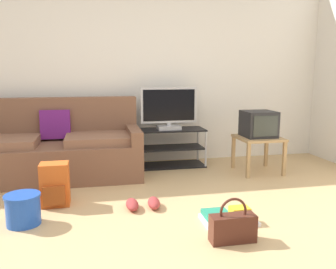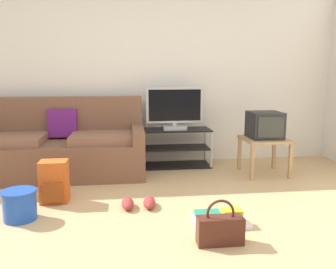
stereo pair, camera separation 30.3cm
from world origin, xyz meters
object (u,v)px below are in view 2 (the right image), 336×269
(floor_tray, at_px, (220,219))
(flat_tv, at_px, (175,109))
(sneakers_pair, at_px, (139,203))
(crt_tv, at_px, (265,125))
(backpack, at_px, (54,182))
(tv_stand, at_px, (174,148))
(handbag, at_px, (220,229))
(side_table, at_px, (264,144))
(couch, at_px, (60,148))
(cleaning_bucket, at_px, (20,204))

(floor_tray, bearing_deg, flat_tv, 93.87)
(flat_tv, bearing_deg, sneakers_pair, -110.93)
(crt_tv, xyz_separation_m, sneakers_pair, (-1.61, -0.96, -0.58))
(backpack, relative_size, floor_tray, 0.91)
(tv_stand, xyz_separation_m, handbag, (0.03, -2.25, -0.14))
(crt_tv, height_order, sneakers_pair, crt_tv)
(handbag, bearing_deg, crt_tv, 59.45)
(side_table, bearing_deg, tv_stand, 154.38)
(tv_stand, relative_size, sneakers_pair, 2.92)
(couch, xyz_separation_m, handbag, (1.50, -2.04, -0.22))
(tv_stand, bearing_deg, couch, -172.06)
(cleaning_bucket, distance_m, sneakers_pair, 1.05)
(crt_tv, xyz_separation_m, backpack, (-2.43, -0.70, -0.42))
(flat_tv, bearing_deg, side_table, -24.63)
(couch, xyz_separation_m, cleaning_bucket, (-0.11, -1.40, -0.20))
(couch, relative_size, backpack, 4.99)
(tv_stand, bearing_deg, sneakers_pair, -110.64)
(handbag, distance_m, floor_tray, 0.37)
(crt_tv, distance_m, sneakers_pair, 1.96)
(couch, relative_size, floor_tray, 4.54)
(side_table, distance_m, handbag, 2.04)
(couch, xyz_separation_m, tv_stand, (1.47, 0.20, -0.08))
(side_table, relative_size, backpack, 1.29)
(handbag, distance_m, cleaning_bucket, 1.74)
(tv_stand, xyz_separation_m, backpack, (-1.36, -1.19, -0.05))
(couch, bearing_deg, flat_tv, 7.08)
(backpack, bearing_deg, floor_tray, -25.04)
(crt_tv, bearing_deg, sneakers_pair, -149.29)
(side_table, relative_size, sneakers_pair, 1.61)
(crt_tv, distance_m, floor_tray, 1.79)
(sneakers_pair, distance_m, floor_tray, 0.81)
(backpack, bearing_deg, crt_tv, 16.55)
(sneakers_pair, bearing_deg, tv_stand, 69.36)
(sneakers_pair, bearing_deg, crt_tv, 30.71)
(backpack, xyz_separation_m, cleaning_bucket, (-0.22, -0.41, -0.06))
(crt_tv, height_order, cleaning_bucket, crt_tv)
(cleaning_bucket, relative_size, floor_tray, 0.65)
(tv_stand, relative_size, crt_tv, 2.52)
(floor_tray, bearing_deg, crt_tv, 56.40)
(tv_stand, relative_size, floor_tray, 2.13)
(cleaning_bucket, distance_m, floor_tray, 1.74)
(couch, distance_m, flat_tv, 1.55)
(tv_stand, height_order, flat_tv, flat_tv)
(tv_stand, height_order, cleaning_bucket, tv_stand)
(side_table, relative_size, crt_tv, 1.38)
(backpack, xyz_separation_m, handbag, (1.39, -1.05, -0.09))
(side_table, bearing_deg, crt_tv, 90.00)
(couch, bearing_deg, handbag, -53.76)
(couch, distance_m, tv_stand, 1.49)
(handbag, xyz_separation_m, cleaning_bucket, (-1.61, 0.65, 0.02))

